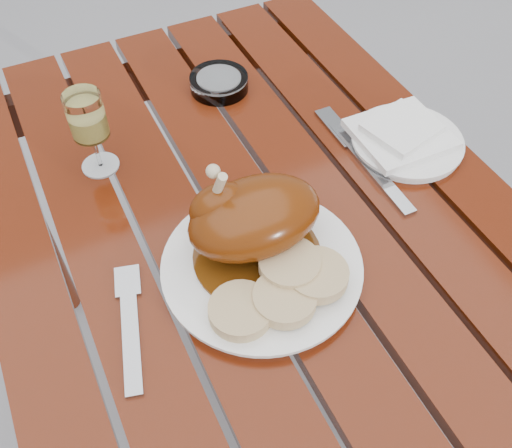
{
  "coord_description": "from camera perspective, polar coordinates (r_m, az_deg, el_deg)",
  "views": [
    {
      "loc": [
        -0.25,
        -0.49,
        1.42
      ],
      "look_at": [
        -0.02,
        -0.01,
        0.78
      ],
      "focal_mm": 40.0,
      "sensor_mm": 36.0,
      "label": 1
    }
  ],
  "objects": [
    {
      "name": "ashtray",
      "position": [
        1.11,
        -3.72,
        13.93
      ],
      "size": [
        0.12,
        0.12,
        0.03
      ],
      "primitive_type": "cylinder",
      "rotation": [
        0.0,
        0.0,
        0.05
      ],
      "color": "#B2B7BC",
      "rests_on": "table"
    },
    {
      "name": "knife",
      "position": [
        0.97,
        11.26,
        5.77
      ],
      "size": [
        0.03,
        0.24,
        0.01
      ],
      "primitive_type": "cube",
      "rotation": [
        0.0,
        0.0,
        -0.01
      ],
      "color": "gray",
      "rests_on": "table"
    },
    {
      "name": "side_plate",
      "position": [
        1.02,
        14.86,
        7.92
      ],
      "size": [
        0.22,
        0.22,
        0.02
      ],
      "primitive_type": "cylinder",
      "rotation": [
        0.0,
        0.0,
        -0.15
      ],
      "color": "white",
      "rests_on": "table"
    },
    {
      "name": "dinner_plate",
      "position": [
        0.81,
        0.58,
        -4.34
      ],
      "size": [
        0.34,
        0.34,
        0.02
      ],
      "primitive_type": "cylinder",
      "rotation": [
        0.0,
        0.0,
        0.23
      ],
      "color": "white",
      "rests_on": "table"
    },
    {
      "name": "wine_glass",
      "position": [
        0.95,
        -16.14,
        8.74
      ],
      "size": [
        0.07,
        0.07,
        0.15
      ],
      "primitive_type": "cylinder",
      "rotation": [
        0.0,
        0.0,
        0.13
      ],
      "color": "#D5C961",
      "rests_on": "table"
    },
    {
      "name": "ground",
      "position": [
        1.52,
        0.5,
        -18.77
      ],
      "size": [
        60.0,
        60.0,
        0.0
      ],
      "primitive_type": "plane",
      "color": "slate",
      "rests_on": "ground"
    },
    {
      "name": "napkin",
      "position": [
        1.01,
        14.24,
        8.72
      ],
      "size": [
        0.15,
        0.14,
        0.01
      ],
      "primitive_type": "cube",
      "rotation": [
        0.0,
        0.0,
        -0.01
      ],
      "color": "white",
      "rests_on": "side_plate"
    },
    {
      "name": "bread_dumplings",
      "position": [
        0.76,
        2.75,
        -6.27
      ],
      "size": [
        0.2,
        0.13,
        0.03
      ],
      "color": "tan",
      "rests_on": "dinner_plate"
    },
    {
      "name": "fork",
      "position": [
        0.78,
        -12.43,
        -10.49
      ],
      "size": [
        0.07,
        0.18,
        0.01
      ],
      "primitive_type": "cube",
      "rotation": [
        0.0,
        0.0,
        -0.26
      ],
      "color": "gray",
      "rests_on": "table"
    },
    {
      "name": "roast_duck",
      "position": [
        0.79,
        -0.6,
        0.66
      ],
      "size": [
        0.2,
        0.18,
        0.14
      ],
      "color": "#4F2709",
      "rests_on": "dinner_plate"
    },
    {
      "name": "table",
      "position": [
        1.18,
        0.63,
        -12.22
      ],
      "size": [
        0.8,
        1.2,
        0.75
      ],
      "primitive_type": "cube",
      "color": "#5F1C0B",
      "rests_on": "ground"
    }
  ]
}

